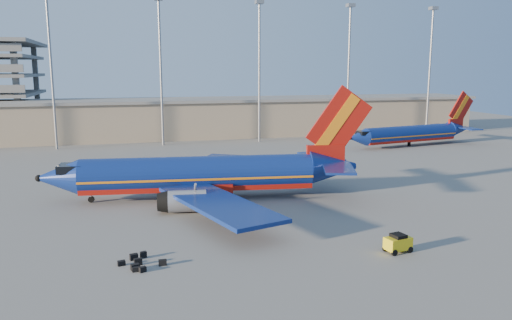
% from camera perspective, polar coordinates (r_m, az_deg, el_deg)
% --- Properties ---
extents(ground, '(220.00, 220.00, 0.00)m').
position_cam_1_polar(ground, '(57.89, -1.92, -4.68)').
color(ground, slate).
rests_on(ground, ground).
extents(terminal_building, '(122.00, 16.00, 8.50)m').
position_cam_1_polar(terminal_building, '(115.23, -3.62, 4.99)').
color(terminal_building, '#9E846D').
rests_on(terminal_building, ground).
extents(light_mast_row, '(101.60, 1.60, 28.65)m').
position_cam_1_polar(light_mast_row, '(102.05, -5.16, 11.73)').
color(light_mast_row, gray).
rests_on(light_mast_row, ground).
extents(aircraft_main, '(38.82, 37.15, 13.17)m').
position_cam_1_polar(aircraft_main, '(58.59, -5.73, -1.71)').
color(aircraft_main, navy).
rests_on(aircraft_main, ground).
extents(aircraft_second, '(31.06, 12.76, 10.60)m').
position_cam_1_polar(aircraft_second, '(103.78, 17.47, 2.90)').
color(aircraft_second, navy).
rests_on(aircraft_second, ground).
extents(baggage_tug, '(2.37, 1.69, 1.56)m').
position_cam_1_polar(baggage_tug, '(43.53, 15.92, -9.08)').
color(baggage_tug, gold).
rests_on(baggage_tug, ground).
extents(luggage_pile, '(3.73, 3.38, 0.53)m').
position_cam_1_polar(luggage_pile, '(40.44, -13.25, -11.36)').
color(luggage_pile, black).
rests_on(luggage_pile, ground).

